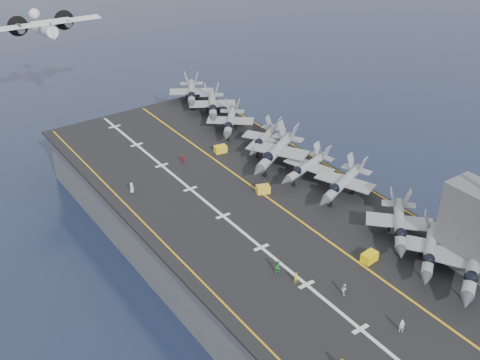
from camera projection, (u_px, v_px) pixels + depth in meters
ground at (253, 256)px, 101.73m from camera, size 500.00×500.00×0.00m
hull at (254, 232)px, 99.22m from camera, size 36.00×90.00×10.00m
flight_deck at (254, 205)px, 96.61m from camera, size 38.00×92.00×0.40m
foul_line at (269, 198)px, 97.99m from camera, size 0.35×90.00×0.02m
landing_centerline at (223, 216)px, 93.54m from camera, size 0.50×90.00×0.02m
deck_edge_port at (161, 240)px, 88.10m from camera, size 0.25×90.00×0.02m
deck_edge_stbd at (339, 172)px, 105.65m from camera, size 0.25×90.00×0.02m
fighter_jet_0 at (474, 265)px, 78.62m from camera, size 18.89×17.00×5.47m
fighter_jet_1 at (430, 248)px, 82.16m from camera, size 17.00×15.89×4.91m
fighter_jet_2 at (400, 223)px, 87.31m from camera, size 17.29×17.14×5.07m
fighter_jet_3 at (343, 182)px, 97.59m from camera, size 17.08×14.36×5.05m
fighter_jet_4 at (307, 166)px, 102.78m from camera, size 15.07×12.06×4.57m
fighter_jet_5 at (276, 151)px, 106.48m from camera, size 19.80×17.77×5.73m
fighter_jet_6 at (265, 138)px, 112.33m from camera, size 15.71×14.33×4.54m
fighter_jet_7 at (230, 121)px, 118.56m from camera, size 16.02×16.63×4.83m
fighter_jet_8 at (212, 104)px, 125.64m from camera, size 15.82×17.48×5.06m
tow_cart_a at (369, 257)px, 83.40m from camera, size 2.44×1.74×1.37m
tow_cart_b at (263, 189)px, 99.30m from camera, size 2.55×2.09×1.31m
tow_cart_c at (221, 149)px, 111.86m from camera, size 2.42×1.79×1.33m
crew_1 at (296, 278)px, 79.31m from camera, size 1.07×0.82×1.61m
crew_2 at (278, 267)px, 80.92m from camera, size 1.43×1.21×2.03m
crew_4 at (183, 159)px, 107.98m from camera, size 1.16×1.25×1.73m
crew_5 at (132, 188)px, 99.21m from camera, size 1.14×1.31×1.83m
crew_6 at (402, 326)px, 71.48m from camera, size 1.24×1.22×1.74m
crew_7 at (344, 289)px, 77.37m from camera, size 0.94×1.14×1.63m
transport_plane at (45, 30)px, 126.38m from camera, size 25.30×18.52×5.63m
fighter_jet_9 at (192, 92)px, 131.68m from camera, size 15.82×17.48×5.06m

